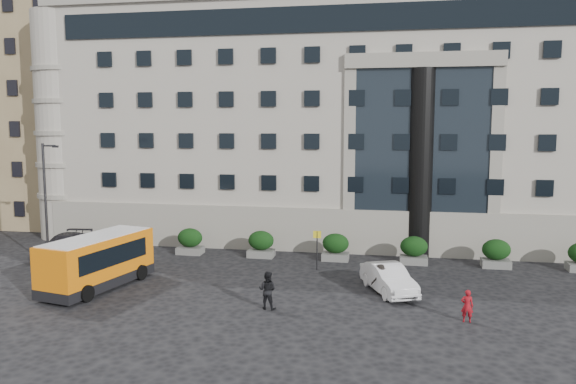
# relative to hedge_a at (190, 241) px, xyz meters

# --- Properties ---
(ground) EXTENTS (120.00, 120.00, 0.00)m
(ground) POSITION_rel_hedge_a_xyz_m (4.00, -7.80, -0.93)
(ground) COLOR black
(ground) RESTS_ON ground
(civic_building) EXTENTS (44.00, 24.00, 18.00)m
(civic_building) POSITION_rel_hedge_a_xyz_m (10.00, 14.20, 8.07)
(civic_building) COLOR #A59D92
(civic_building) RESTS_ON ground
(entrance_column) EXTENTS (1.80, 1.80, 13.00)m
(entrance_column) POSITION_rel_hedge_a_xyz_m (16.00, 2.50, 5.57)
(entrance_column) COLOR black
(entrance_column) RESTS_ON ground
(apartment_near) EXTENTS (14.00, 14.00, 20.00)m
(apartment_near) POSITION_rel_hedge_a_xyz_m (-20.00, 12.20, 9.07)
(apartment_near) COLOR #88734F
(apartment_near) RESTS_ON ground
(apartment_far) EXTENTS (13.00, 13.00, 22.00)m
(apartment_far) POSITION_rel_hedge_a_xyz_m (-23.00, 30.20, 10.07)
(apartment_far) COLOR #796346
(apartment_far) RESTS_ON ground
(hedge_a) EXTENTS (1.80, 1.26, 1.84)m
(hedge_a) POSITION_rel_hedge_a_xyz_m (0.00, 0.00, 0.00)
(hedge_a) COLOR #5D5D5B
(hedge_a) RESTS_ON ground
(hedge_b) EXTENTS (1.80, 1.26, 1.84)m
(hedge_b) POSITION_rel_hedge_a_xyz_m (5.20, 0.00, 0.00)
(hedge_b) COLOR #5D5D5B
(hedge_b) RESTS_ON ground
(hedge_c) EXTENTS (1.80, 1.26, 1.84)m
(hedge_c) POSITION_rel_hedge_a_xyz_m (10.40, 0.00, 0.00)
(hedge_c) COLOR #5D5D5B
(hedge_c) RESTS_ON ground
(hedge_d) EXTENTS (1.80, 1.26, 1.84)m
(hedge_d) POSITION_rel_hedge_a_xyz_m (15.60, 0.00, 0.00)
(hedge_d) COLOR #5D5D5B
(hedge_d) RESTS_ON ground
(hedge_e) EXTENTS (1.80, 1.26, 1.84)m
(hedge_e) POSITION_rel_hedge_a_xyz_m (20.80, 0.00, 0.00)
(hedge_e) COLOR #5D5D5B
(hedge_e) RESTS_ON ground
(street_lamp) EXTENTS (1.16, 0.18, 8.00)m
(street_lamp) POSITION_rel_hedge_a_xyz_m (-7.94, -4.80, 3.44)
(street_lamp) COLOR #262628
(street_lamp) RESTS_ON ground
(bus_stop_sign) EXTENTS (0.50, 0.08, 2.52)m
(bus_stop_sign) POSITION_rel_hedge_a_xyz_m (9.50, -2.80, 0.80)
(bus_stop_sign) COLOR #262628
(bus_stop_sign) RESTS_ON ground
(minibus) EXTENTS (3.91, 7.48, 2.97)m
(minibus) POSITION_rel_hedge_a_xyz_m (-2.18, -8.88, 0.71)
(minibus) COLOR orange
(minibus) RESTS_ON ground
(red_truck) EXTENTS (3.41, 6.05, 3.09)m
(red_truck) POSITION_rel_hedge_a_xyz_m (-10.51, 5.59, 0.65)
(red_truck) COLOR maroon
(red_truck) RESTS_ON ground
(parked_car_b) EXTENTS (1.57, 4.03, 1.31)m
(parked_car_b) POSITION_rel_hedge_a_xyz_m (-7.73, -3.65, -0.27)
(parked_car_b) COLOR black
(parked_car_b) RESTS_ON ground
(parked_car_c) EXTENTS (2.80, 5.62, 1.57)m
(parked_car_c) POSITION_rel_hedge_a_xyz_m (-8.28, -2.52, -0.14)
(parked_car_c) COLOR black
(parked_car_c) RESTS_ON ground
(parked_car_d) EXTENTS (2.43, 4.89, 1.33)m
(parked_car_d) POSITION_rel_hedge_a_xyz_m (-7.50, 8.20, -0.26)
(parked_car_d) COLOR black
(parked_car_d) RESTS_ON ground
(white_taxi) EXTENTS (3.41, 5.01, 1.56)m
(white_taxi) POSITION_rel_hedge_a_xyz_m (14.00, -6.80, -0.15)
(white_taxi) COLOR silver
(white_taxi) RESTS_ON ground
(pedestrian_a) EXTENTS (0.60, 0.42, 1.56)m
(pedestrian_a) POSITION_rel_hedge_a_xyz_m (17.65, -10.84, -0.15)
(pedestrian_a) COLOR maroon
(pedestrian_a) RESTS_ON ground
(pedestrian_b) EXTENTS (1.03, 0.86, 1.92)m
(pedestrian_b) POSITION_rel_hedge_a_xyz_m (8.03, -10.67, 0.03)
(pedestrian_b) COLOR black
(pedestrian_b) RESTS_ON ground
(pedestrian_c) EXTENTS (1.22, 1.01, 1.64)m
(pedestrian_c) POSITION_rel_hedge_a_xyz_m (13.57, -7.11, -0.11)
(pedestrian_c) COLOR black
(pedestrian_c) RESTS_ON ground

